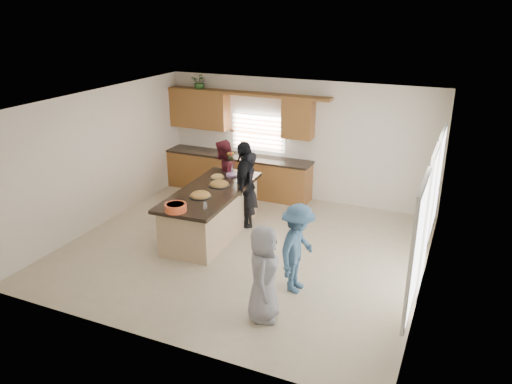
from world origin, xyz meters
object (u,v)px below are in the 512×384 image
at_px(salad_bowl, 176,207).
at_px(woman_left_mid, 223,176).
at_px(island, 211,213).
at_px(woman_right_front, 264,274).
at_px(woman_left_front, 245,184).
at_px(woman_left_back, 248,190).
at_px(woman_right_back, 298,248).

distance_m(salad_bowl, woman_left_mid, 2.39).
xyz_separation_m(island, woman_right_front, (2.08, -2.24, 0.29)).
xyz_separation_m(salad_bowl, woman_left_mid, (-0.29, 2.36, -0.21)).
bearing_deg(island, woman_right_front, -49.90).
bearing_deg(woman_left_front, woman_left_back, 57.91).
bearing_deg(woman_left_front, salad_bowl, -28.74).
height_order(woman_left_back, woman_right_back, woman_left_back).
xyz_separation_m(woman_left_back, woman_right_front, (1.58, -2.92, -0.05)).
bearing_deg(woman_right_front, woman_left_back, 13.47).
height_order(woman_left_mid, woman_right_back, woman_left_mid).
xyz_separation_m(salad_bowl, woman_left_back, (0.55, 1.87, -0.23)).
xyz_separation_m(island, woman_left_mid, (-0.33, 1.17, 0.36)).
height_order(island, woman_left_back, woman_left_back).
bearing_deg(woman_right_back, woman_left_mid, 51.39).
distance_m(island, woman_left_back, 0.91).
height_order(woman_left_back, woman_left_front, woman_left_front).
bearing_deg(woman_left_mid, woman_right_front, 29.34).
xyz_separation_m(woman_left_mid, woman_left_front, (0.75, -0.47, 0.09)).
distance_m(woman_left_mid, woman_right_back, 3.59).
relative_size(island, woman_left_front, 1.52).
xyz_separation_m(island, woman_left_front, (0.42, 0.70, 0.45)).
height_order(woman_left_front, woman_right_back, woman_left_front).
relative_size(woman_left_back, woman_right_back, 1.06).
bearing_deg(woman_right_front, salad_bowl, 48.88).
relative_size(salad_bowl, woman_right_front, 0.26).
bearing_deg(salad_bowl, woman_right_back, -2.70).
height_order(salad_bowl, woman_right_back, woman_right_back).
xyz_separation_m(woman_right_back, woman_right_front, (-0.19, -0.94, -0.01)).
relative_size(woman_left_mid, woman_left_front, 0.90).
relative_size(woman_left_back, woman_right_front, 1.07).
height_order(island, salad_bowl, salad_bowl).
bearing_deg(woman_left_mid, woman_right_back, 40.49).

